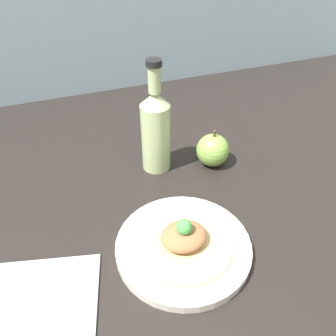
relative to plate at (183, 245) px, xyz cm
name	(u,v)px	position (x,y,z in cm)	size (l,w,h in cm)	color
ground_plane	(189,191)	(7.90, 15.08, -3.05)	(180.00, 110.00, 4.00)	black
plate	(183,245)	(0.00, 0.00, 0.00)	(22.87, 22.87, 1.96)	silver
plated_food	(184,238)	(0.00, 0.00, 1.89)	(16.66, 16.66, 5.32)	#D6BC7F
cider_bottle	(156,129)	(3.51, 23.64, 8.69)	(6.18, 6.18, 24.41)	#B7D18E
apple	(213,150)	(15.59, 20.09, 2.63)	(7.34, 7.34, 8.75)	#84B74C
napkin	(38,299)	(-23.67, -1.01, -0.65)	(20.38, 18.24, 0.80)	#B7BCC6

